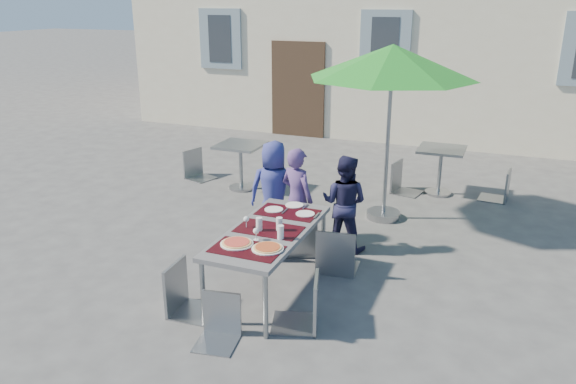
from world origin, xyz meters
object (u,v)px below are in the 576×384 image
at_px(child_1, 297,199).
at_px(cafe_table_0, 241,157).
at_px(bg_chair_l_0, 196,147).
at_px(bg_chair_r_1, 503,167).
at_px(child_2, 344,203).
at_px(chair_1, 300,214).
at_px(pizza_near_right, 268,248).
at_px(chair_2, 338,224).
at_px(cafe_table_1, 441,162).
at_px(pizza_near_left, 237,243).
at_px(chair_4, 306,272).
at_px(bg_chair_r_0, 264,159).
at_px(chair_3, 183,259).
at_px(patio_umbrella, 392,63).
at_px(chair_5, 218,292).
at_px(chair_0, 261,216).
at_px(bg_chair_l_1, 403,159).
at_px(child_0, 274,191).
at_px(dining_table, 269,234).

xyz_separation_m(child_1, cafe_table_0, (-1.75, 1.87, -0.11)).
height_order(bg_chair_l_0, bg_chair_r_1, bg_chair_l_0).
distance_m(child_2, chair_1, 0.61).
bearing_deg(pizza_near_right, chair_2, 73.05).
xyz_separation_m(pizza_near_right, cafe_table_1, (1.10, 4.58, -0.21)).
distance_m(child_2, chair_2, 0.71).
distance_m(pizza_near_left, chair_2, 1.40).
bearing_deg(chair_4, bg_chair_l_0, 132.34).
bearing_deg(pizza_near_right, cafe_table_1, 76.45).
bearing_deg(bg_chair_r_0, pizza_near_right, -65.24).
height_order(pizza_near_left, chair_4, chair_4).
xyz_separation_m(chair_3, patio_umbrella, (1.33, 3.40, 1.68)).
relative_size(child_1, chair_5, 1.54).
relative_size(child_1, cafe_table_1, 1.70).
height_order(chair_5, patio_umbrella, patio_umbrella).
bearing_deg(chair_1, chair_0, -153.24).
bearing_deg(bg_chair_l_1, child_0, -115.81).
bearing_deg(pizza_near_left, child_2, 73.17).
xyz_separation_m(child_2, chair_5, (-0.51, -2.46, -0.13)).
relative_size(bg_chair_l_1, bg_chair_r_1, 1.03).
relative_size(chair_2, patio_umbrella, 0.42).
height_order(child_0, bg_chair_r_0, child_0).
distance_m(chair_0, chair_5, 1.87).
bearing_deg(cafe_table_0, child_2, -35.98).
distance_m(child_0, chair_4, 2.23).
height_order(pizza_near_left, pizza_near_right, same).
height_order(chair_5, bg_chair_l_0, bg_chair_l_0).
relative_size(chair_2, cafe_table_1, 1.34).
bearing_deg(dining_table, cafe_table_1, 72.42).
distance_m(chair_0, bg_chair_l_1, 3.39).
relative_size(chair_4, chair_5, 1.16).
distance_m(pizza_near_right, child_0, 2.01).
xyz_separation_m(child_2, bg_chair_l_1, (0.27, 2.55, -0.05)).
bearing_deg(bg_chair_r_1, chair_3, -120.78).
xyz_separation_m(child_0, bg_chair_r_1, (2.81, 2.78, -0.11)).
distance_m(child_1, cafe_table_0, 2.57).
bearing_deg(cafe_table_1, chair_5, -104.93).
distance_m(child_2, cafe_table_0, 2.88).
distance_m(child_0, patio_umbrella, 2.39).
bearing_deg(child_2, patio_umbrella, -98.35).
distance_m(cafe_table_1, bg_chair_r_1, 0.97).
height_order(child_1, chair_0, child_1).
bearing_deg(pizza_near_left, dining_table, 73.59).
xyz_separation_m(chair_5, bg_chair_r_1, (2.34, 5.21, 0.06)).
distance_m(chair_4, patio_umbrella, 3.61).
height_order(child_1, bg_chair_l_0, child_1).
xyz_separation_m(chair_0, chair_2, (1.02, -0.07, 0.07)).
distance_m(patio_umbrella, bg_chair_r_0, 3.01).
distance_m(dining_table, bg_chair_l_0, 4.48).
bearing_deg(bg_chair_r_1, bg_chair_l_0, -171.43).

